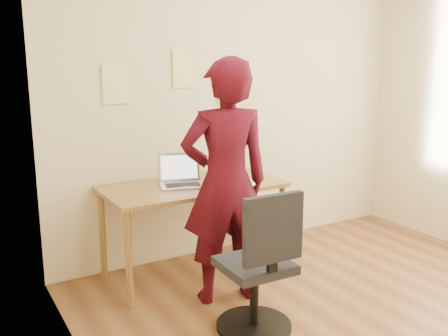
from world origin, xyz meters
TOP-DOWN VIEW (x-y plane):
  - room at (0.00, 0.00)m, footprint 3.58×3.58m
  - desk at (-0.65, 1.38)m, footprint 1.40×0.70m
  - laptop at (-0.74, 1.41)m, footprint 0.40×0.38m
  - paper_sheet at (-0.28, 1.26)m, footprint 0.29×0.35m
  - phone at (-0.37, 1.21)m, footprint 0.07×0.12m
  - wall_note_left at (-1.12, 1.74)m, footprint 0.21×0.00m
  - wall_note_mid at (-0.54, 1.74)m, footprint 0.21×0.00m
  - wall_note_right at (-0.14, 1.74)m, footprint 0.18×0.00m
  - office_chair at (-0.71, 0.36)m, footprint 0.49×0.49m
  - person at (-0.65, 0.87)m, footprint 0.71×0.55m

SIDE VIEW (x-z plane):
  - office_chair at x=-0.71m, z-range -0.07..0.87m
  - desk at x=-0.65m, z-range 0.28..1.02m
  - paper_sheet at x=-0.28m, z-range 0.74..0.74m
  - phone at x=-0.37m, z-range 0.74..0.75m
  - laptop at x=-0.74m, z-range 0.67..0.91m
  - person at x=-0.65m, z-range 0.00..1.72m
  - room at x=0.00m, z-range -0.04..2.74m
  - wall_note_right at x=-0.14m, z-range 1.32..1.56m
  - wall_note_left at x=-1.12m, z-range 1.36..1.66m
  - wall_note_mid at x=-0.54m, z-range 1.47..1.77m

